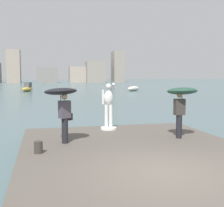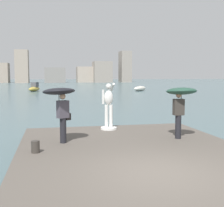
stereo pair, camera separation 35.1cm
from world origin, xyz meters
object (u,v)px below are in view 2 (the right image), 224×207
Objects in this scene: statue_white_figure at (109,109)px; onlooker_right at (181,97)px; boat_leftward at (140,88)px; mooring_bollard at (35,147)px; boat_near at (34,88)px; onlooker_left at (60,98)px.

statue_white_figure reaches higher than onlooker_right.
boat_leftward is (11.30, 41.71, -1.53)m from onlooker_right.
boat_near is at bearing 93.03° from mooring_bollard.
mooring_bollard is at bearing -86.97° from boat_near.
statue_white_figure is at bearing 133.75° from onlooker_right.
boat_near is at bearing 172.26° from boat_leftward.
boat_leftward is (16.50, 42.78, -0.16)m from mooring_bollard.
boat_near is at bearing 97.26° from statue_white_figure.
onlooker_right is 5.24× the size of mooring_bollard.
boat_leftward is at bearing 70.99° from statue_white_figure.
statue_white_figure is 4.57m from mooring_bollard.
onlooker_right is 0.41× the size of boat_leftward.
statue_white_figure reaches higher than boat_near.
boat_near is (-2.40, 45.35, -0.02)m from mooring_bollard.
boat_near reaches higher than mooring_bollard.
onlooker_right is 5.48m from mooring_bollard.
statue_white_figure is 1.05× the size of onlooker_right.
mooring_bollard is (-0.80, -1.16, -1.37)m from onlooker_left.
statue_white_figure is 42.26m from boat_near.
onlooker_right is at bearing -105.16° from boat_leftward.
statue_white_figure is 0.45× the size of boat_near.
boat_leftward is (13.56, 39.35, -0.87)m from statue_white_figure.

